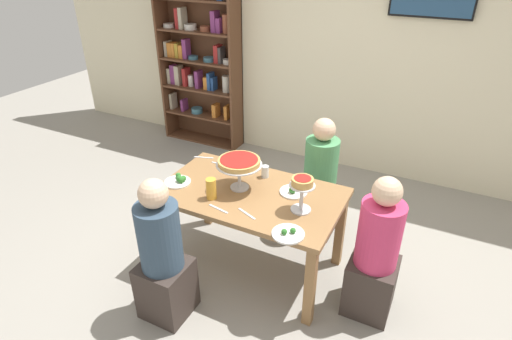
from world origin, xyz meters
TOP-DOWN VIEW (x-y plane):
  - ground_plane at (0.00, 0.00)m, footprint 12.00×12.00m
  - rear_partition at (0.00, 2.20)m, footprint 8.00×0.12m
  - dining_table at (0.00, 0.00)m, footprint 1.43×0.85m
  - bookshelf at (-1.77, 2.01)m, footprint 1.10×0.30m
  - diner_near_left at (-0.32, -0.73)m, footprint 0.34×0.34m
  - diner_far_right at (0.33, 0.74)m, footprint 0.34×0.34m
  - diner_head_east at (1.01, -0.03)m, footprint 0.34×0.34m
  - deep_dish_pizza_stand at (-0.11, 0.02)m, footprint 0.36×0.36m
  - personal_pizza_stand at (0.44, -0.05)m, footprint 0.19×0.19m
  - salad_plate_near_diner at (0.47, -0.36)m, footprint 0.22×0.22m
  - salad_plate_far_diner at (0.30, 0.14)m, footprint 0.22×0.22m
  - salad_plate_spare at (-0.59, -0.13)m, footprint 0.21×0.21m
  - beer_glass_amber_tall at (-0.23, -0.20)m, footprint 0.08×0.08m
  - water_glass_clear_near at (-0.00, 0.27)m, footprint 0.06×0.06m
  - cutlery_fork_near at (0.11, -0.27)m, footprint 0.17×0.08m
  - cutlery_knife_near at (-0.65, 0.33)m, footprint 0.18×0.07m
  - cutlery_fork_far at (-0.44, 0.29)m, footprint 0.18×0.02m
  - cutlery_knife_far at (-0.10, -0.31)m, footprint 0.18×0.05m
  - cutlery_spare_fork at (-0.19, 0.34)m, footprint 0.18×0.03m

SIDE VIEW (x-z plane):
  - ground_plane at x=0.00m, z-range 0.00..0.00m
  - diner_near_left at x=-0.32m, z-range -0.08..1.07m
  - diner_far_right at x=0.33m, z-range -0.08..1.07m
  - diner_head_east at x=1.01m, z-range -0.08..1.07m
  - dining_table at x=0.00m, z-range 0.27..1.01m
  - cutlery_fork_near at x=0.11m, z-range 0.74..0.74m
  - cutlery_knife_near at x=-0.65m, z-range 0.74..0.74m
  - cutlery_fork_far at x=-0.44m, z-range 0.74..0.74m
  - cutlery_knife_far at x=-0.10m, z-range 0.74..0.74m
  - cutlery_spare_fork at x=-0.19m, z-range 0.74..0.74m
  - salad_plate_near_diner at x=0.47m, z-range 0.72..0.78m
  - salad_plate_far_diner at x=0.30m, z-range 0.73..0.80m
  - salad_plate_spare at x=-0.59m, z-range 0.73..0.80m
  - water_glass_clear_near at x=0.00m, z-range 0.74..0.84m
  - beer_glass_amber_tall at x=-0.23m, z-range 0.74..0.91m
  - personal_pizza_stand at x=0.44m, z-range 0.80..1.08m
  - deep_dish_pizza_stand at x=-0.11m, z-range 0.83..1.09m
  - bookshelf at x=-1.77m, z-range 0.03..2.24m
  - rear_partition at x=0.00m, z-range 0.00..2.80m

